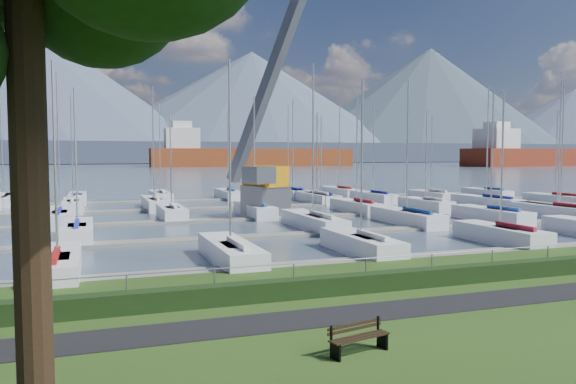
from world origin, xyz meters
name	(u,v)px	position (x,y,z in m)	size (l,w,h in m)	color
path	(431,306)	(0.00, -3.00, 0.01)	(160.00, 2.00, 0.04)	black
water	(115,166)	(0.00, 260.00, -0.40)	(800.00, 540.00, 0.20)	#475768
hedge	(393,280)	(0.00, -0.40, 0.35)	(80.00, 0.70, 0.70)	black
fence	(389,257)	(0.00, 0.00, 1.20)	(0.04, 0.04, 80.00)	gray
foothill	(110,152)	(0.00, 330.00, 6.00)	(900.00, 80.00, 12.00)	#3E475B
mountains	(116,96)	(7.35, 404.62, 46.68)	(1190.00, 360.00, 115.00)	#474F68
docks	(232,220)	(0.00, 26.00, -0.22)	(90.00, 41.60, 0.25)	gray
bench_left	(358,338)	(-4.48, -6.32, 0.42)	(1.85, 0.82, 0.85)	black
crane	(266,153)	(3.87, 28.87, 5.33)	(7.51, 13.00, 22.35)	#55575D
cargo_ship_mid	(243,157)	(52.35, 220.42, 3.65)	(89.08, 22.29, 21.50)	brown
cargo_ship_east	(535,157)	(179.56, 183.81, 3.73)	(83.36, 27.48, 21.50)	maroon
sailboat_fleet	(221,153)	(0.02, 30.26, 5.32)	(75.60, 49.14, 12.83)	white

